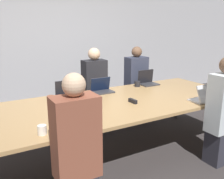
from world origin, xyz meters
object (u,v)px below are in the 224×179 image
at_px(cup_near_right, 212,96).
at_px(person_far_right, 136,85).
at_px(cup_far_midleft, 51,99).
at_px(bottle_near_right, 211,90).
at_px(laptop_far_midleft, 68,93).
at_px(laptop_far_right, 147,80).
at_px(cup_far_right, 137,84).
at_px(laptop_far_center, 102,88).
at_px(person_near_left, 77,153).
at_px(person_far_center, 95,89).
at_px(cup_near_left, 42,130).
at_px(laptop_near_right, 204,97).
at_px(laptop_near_left, 70,123).
at_px(stapler, 133,101).
at_px(person_near_right, 223,113).

distance_m(cup_near_right, person_far_right, 1.54).
height_order(cup_far_midleft, bottle_near_right, bottle_near_right).
bearing_deg(laptop_far_midleft, laptop_far_right, 3.66).
bearing_deg(cup_far_right, laptop_far_center, -178.11).
bearing_deg(person_near_left, person_far_center, -119.98).
bearing_deg(laptop_far_center, person_far_center, 78.63).
relative_size(cup_near_left, laptop_near_right, 0.29).
height_order(person_far_right, cup_far_right, person_far_right).
relative_size(laptop_far_right, laptop_far_center, 0.95).
bearing_deg(laptop_near_left, cup_far_midleft, -95.74).
bearing_deg(laptop_near_right, stapler, -26.72).
bearing_deg(person_far_center, stapler, -88.65).
relative_size(laptop_far_midleft, bottle_near_right, 1.28).
relative_size(laptop_near_right, cup_far_right, 3.30).
distance_m(laptop_far_right, stapler, 1.15).
distance_m(laptop_near_right, stapler, 0.98).
bearing_deg(laptop_near_left, bottle_near_right, -177.76).
height_order(laptop_far_right, stapler, laptop_far_right).
distance_m(cup_near_left, bottle_near_right, 2.47).
distance_m(person_near_right, cup_far_right, 1.53).
bearing_deg(cup_near_right, person_near_left, -170.22).
height_order(person_near_left, person_far_center, person_far_center).
height_order(laptop_near_right, laptop_far_center, laptop_near_right).
relative_size(cup_far_midleft, cup_far_right, 0.94).
relative_size(cup_near_left, stapler, 0.61).
height_order(laptop_near_right, person_far_center, person_far_center).
height_order(laptop_far_center, person_far_center, person_far_center).
distance_m(cup_far_midleft, laptop_near_left, 1.03).
distance_m(laptop_far_midleft, stapler, 0.96).
distance_m(person_near_right, laptop_far_center, 1.77).
relative_size(cup_far_midleft, laptop_far_right, 0.28).
xyz_separation_m(laptop_near_right, laptop_far_right, (-0.04, 1.22, 0.00)).
xyz_separation_m(person_near_left, person_far_center, (1.11, 1.92, 0.00)).
bearing_deg(laptop_far_right, laptop_near_right, -88.32).
distance_m(cup_near_left, laptop_far_center, 1.65).
height_order(cup_near_left, laptop_near_right, laptop_near_right).
xyz_separation_m(person_near_left, bottle_near_right, (2.27, 0.44, 0.19)).
xyz_separation_m(cup_near_right, person_far_right, (-0.28, 1.51, -0.11)).
relative_size(cup_near_left, cup_far_right, 0.97).
bearing_deg(bottle_near_right, laptop_far_right, 104.43).
bearing_deg(cup_far_right, cup_near_right, -64.75).
relative_size(person_near_right, bottle_near_right, 5.24).
height_order(laptop_far_right, person_far_right, person_far_right).
relative_size(person_near_left, bottle_near_right, 5.19).
bearing_deg(laptop_far_midleft, cup_near_left, -121.36).
bearing_deg(laptop_near_right, person_near_right, 86.08).
xyz_separation_m(laptop_near_right, cup_near_right, (0.24, 0.05, -0.03)).
distance_m(laptop_near_left, person_far_right, 2.46).
height_order(laptop_far_right, laptop_far_center, laptop_far_right).
distance_m(cup_near_right, cup_far_right, 1.24).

